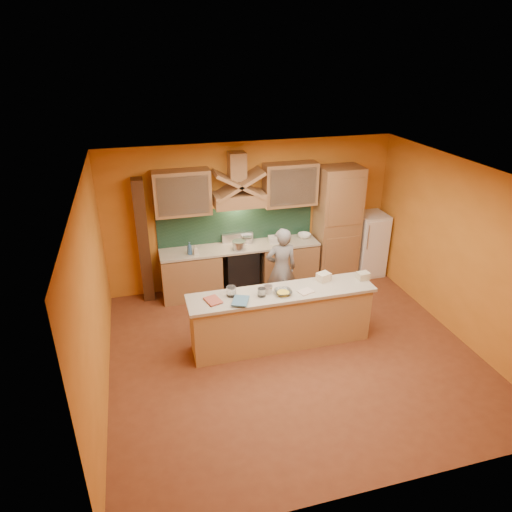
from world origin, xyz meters
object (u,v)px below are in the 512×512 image
object	(u,v)px
fridge	(369,244)
mixing_bowl	(283,292)
person	(281,269)
kitchen_scale	(268,290)
stove	(241,268)

from	to	relation	value
fridge	mixing_bowl	size ratio (longest dim) A/B	5.06
fridge	person	world-z (taller)	person
mixing_bowl	person	bearing A→B (deg)	73.04
person	fridge	bearing A→B (deg)	-156.10
fridge	person	bearing A→B (deg)	-159.16
kitchen_scale	mixing_bowl	world-z (taller)	kitchen_scale
person	mixing_bowl	size ratio (longest dim) A/B	5.95
stove	person	world-z (taller)	person
kitchen_scale	mixing_bowl	xyz separation A→B (m)	(0.21, -0.10, -0.01)
fridge	stove	bearing A→B (deg)	180.00
person	stove	bearing A→B (deg)	-53.29
kitchen_scale	mixing_bowl	bearing A→B (deg)	-1.65
fridge	kitchen_scale	xyz separation A→B (m)	(-2.72, -1.87, 0.34)
kitchen_scale	mixing_bowl	size ratio (longest dim) A/B	0.43
stove	mixing_bowl	bearing A→B (deg)	-84.43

